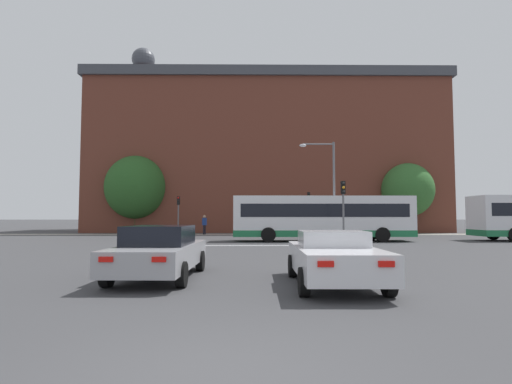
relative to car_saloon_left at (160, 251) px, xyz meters
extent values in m
plane|color=#3D3D3F|center=(2.21, -6.99, -0.76)|extent=(400.00, 400.00, 0.00)
cube|color=silver|center=(2.21, 12.45, -0.75)|extent=(9.65, 0.30, 0.01)
cube|color=gray|center=(2.21, 27.06, -0.75)|extent=(70.72, 2.50, 0.01)
cube|color=brown|center=(4.33, 37.72, 7.58)|extent=(39.28, 15.31, 16.67)
cube|color=#42444C|center=(4.33, 37.72, 16.45)|extent=(40.07, 15.93, 1.06)
cube|color=brown|center=(-8.54, 39.83, 17.98)|extent=(0.90, 0.90, 2.01)
cube|color=brown|center=(3.85, 37.38, 17.98)|extent=(0.90, 0.90, 2.01)
cube|color=brown|center=(16.89, 38.03, 17.98)|extent=(0.90, 0.90, 2.01)
cylinder|color=#5B2D22|center=(-11.04, 37.72, 18.28)|extent=(2.55, 2.55, 2.61)
sphere|color=#42444C|center=(-11.04, 37.72, 20.65)|extent=(2.84, 2.84, 2.84)
cube|color=#9E9EA3|center=(0.00, 0.01, -0.12)|extent=(2.03, 4.85, 0.62)
cube|color=black|center=(0.00, -0.04, 0.46)|extent=(1.70, 2.20, 0.54)
cylinder|color=black|center=(-0.88, 1.52, -0.44)|extent=(0.24, 0.65, 0.64)
cylinder|color=black|center=(0.95, 1.48, -0.44)|extent=(0.24, 0.65, 0.64)
cylinder|color=black|center=(-0.95, -1.45, -0.44)|extent=(0.24, 0.65, 0.64)
cylinder|color=black|center=(0.88, -1.50, -0.44)|extent=(0.24, 0.65, 0.64)
cube|color=red|center=(-0.65, -2.39, 0.03)|extent=(0.32, 0.06, 0.12)
cube|color=red|center=(0.54, -2.42, 0.03)|extent=(0.32, 0.06, 0.12)
cube|color=silver|center=(4.68, -1.24, -0.11)|extent=(1.98, 4.55, 0.66)
cube|color=silver|center=(4.68, -1.12, 0.42)|extent=(1.67, 1.38, 0.39)
cylinder|color=black|center=(3.78, 0.18, -0.44)|extent=(0.23, 0.64, 0.64)
cylinder|color=black|center=(5.62, 0.15, -0.44)|extent=(0.23, 0.64, 0.64)
cylinder|color=black|center=(3.74, -2.63, -0.44)|extent=(0.23, 0.64, 0.64)
cylinder|color=black|center=(5.58, -2.65, -0.44)|extent=(0.23, 0.64, 0.64)
cube|color=red|center=(4.05, -3.51, 0.06)|extent=(0.32, 0.05, 0.12)
cube|color=red|center=(5.24, -3.53, 0.06)|extent=(0.32, 0.05, 0.12)
cube|color=silver|center=(7.56, 16.70, 0.99)|extent=(12.42, 2.51, 2.79)
cube|color=#1E7042|center=(7.56, 16.70, -0.19)|extent=(12.44, 2.53, 0.44)
cube|color=black|center=(7.56, 16.70, 1.39)|extent=(11.43, 2.54, 0.90)
cylinder|color=black|center=(11.41, 17.91, -0.26)|extent=(1.00, 0.28, 1.00)
cylinder|color=black|center=(11.41, 15.50, -0.26)|extent=(1.00, 0.28, 1.00)
cylinder|color=black|center=(3.71, 17.91, -0.26)|extent=(1.00, 0.28, 1.00)
cylinder|color=black|center=(3.71, 15.50, -0.26)|extent=(1.00, 0.28, 1.00)
cylinder|color=black|center=(20.57, 18.21, -0.26)|extent=(1.00, 0.28, 1.00)
cylinder|color=slate|center=(-4.33, 26.33, 0.66)|extent=(0.12, 0.12, 2.82)
cube|color=black|center=(-4.33, 26.33, 2.47)|extent=(0.26, 0.20, 0.80)
sphere|color=red|center=(-4.33, 26.20, 2.72)|extent=(0.17, 0.17, 0.17)
sphere|color=black|center=(-4.33, 26.20, 2.47)|extent=(0.17, 0.17, 0.17)
sphere|color=black|center=(-4.33, 26.20, 2.21)|extent=(0.17, 0.17, 0.17)
cylinder|color=slate|center=(8.05, 26.62, 0.86)|extent=(0.12, 0.12, 3.24)
cube|color=black|center=(8.05, 26.62, 2.89)|extent=(0.26, 0.20, 0.80)
sphere|color=black|center=(8.05, 26.49, 3.14)|extent=(0.17, 0.17, 0.17)
sphere|color=orange|center=(8.05, 26.49, 2.89)|extent=(0.17, 0.17, 0.17)
sphere|color=black|center=(8.05, 26.49, 2.63)|extent=(0.17, 0.17, 0.17)
cylinder|color=slate|center=(8.22, 12.99, 0.80)|extent=(0.12, 0.12, 3.10)
cube|color=black|center=(8.22, 12.99, 2.75)|extent=(0.26, 0.20, 0.80)
sphere|color=black|center=(8.22, 12.86, 3.00)|extent=(0.17, 0.17, 0.17)
sphere|color=orange|center=(8.22, 12.86, 2.75)|extent=(0.17, 0.17, 0.17)
sphere|color=black|center=(8.22, 12.86, 2.49)|extent=(0.17, 0.17, 0.17)
cylinder|color=slate|center=(8.40, 16.54, 2.74)|extent=(0.16, 0.16, 7.00)
cylinder|color=slate|center=(7.31, 16.54, 6.09)|extent=(2.19, 0.10, 0.10)
ellipsoid|color=#B2B2B7|center=(6.21, 16.54, 5.99)|extent=(0.50, 0.36, 0.22)
cylinder|color=black|center=(-1.99, 26.82, -0.32)|extent=(0.13, 0.13, 0.88)
cylinder|color=black|center=(-1.86, 26.93, -0.32)|extent=(0.13, 0.13, 0.88)
cube|color=navy|center=(-1.93, 26.87, 0.47)|extent=(0.45, 0.43, 0.70)
sphere|color=tan|center=(-1.93, 26.87, 0.96)|extent=(0.26, 0.26, 0.26)
cylinder|color=#4C3823|center=(18.70, 29.50, 0.36)|extent=(0.36, 0.36, 2.23)
ellipsoid|color=#33662D|center=(18.70, 29.50, 3.70)|extent=(5.25, 5.25, 5.52)
cylinder|color=#4C3823|center=(-9.52, 30.22, 0.29)|extent=(0.36, 0.36, 2.10)
ellipsoid|color=#285623|center=(-9.52, 30.22, 4.01)|extent=(6.27, 6.27, 6.59)
camera|label=1|loc=(2.60, -11.38, 0.99)|focal=28.00mm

